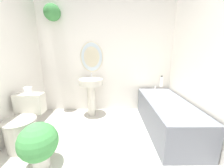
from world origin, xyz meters
name	(u,v)px	position (x,y,z in m)	size (l,w,h in m)	color
wall_back	(103,54)	(-0.08, 2.60, 1.26)	(2.90, 0.31, 2.40)	silver
wall_right	(220,61)	(1.42, 1.29, 1.20)	(0.06, 2.70, 2.40)	silver
toilet	(24,125)	(-1.12, 1.36, 0.30)	(0.41, 0.58, 0.70)	beige
pedestal_sink	(91,89)	(-0.30, 2.30, 0.57)	(0.47, 0.47, 0.87)	beige
bathtub	(166,115)	(1.04, 1.74, 0.27)	(0.66, 1.57, 0.59)	slate
shampoo_bottle	(161,82)	(1.15, 2.38, 0.70)	(0.06, 0.06, 0.23)	white
potted_plant	(39,143)	(-0.71, 0.97, 0.32)	(0.43, 0.43, 0.55)	silver
toilet_paper_roll	(28,90)	(-1.12, 1.57, 0.75)	(0.11, 0.11, 0.10)	white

